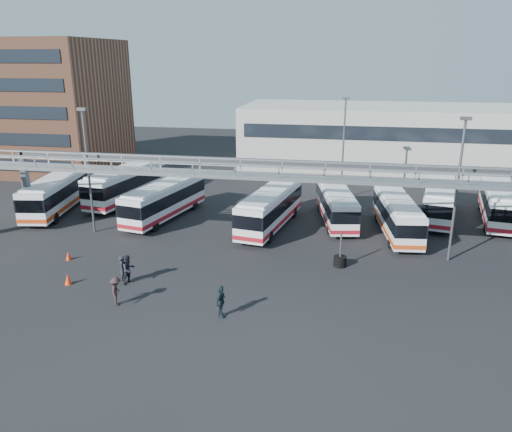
% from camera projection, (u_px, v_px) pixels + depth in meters
% --- Properties ---
extents(ground, '(140.00, 140.00, 0.00)m').
position_uv_depth(ground, '(268.00, 289.00, 31.43)').
color(ground, black).
rests_on(ground, ground).
extents(gantry, '(51.40, 5.15, 7.10)m').
position_uv_depth(gantry, '(282.00, 182.00, 35.24)').
color(gantry, gray).
rests_on(gantry, ground).
extents(apartment_building, '(18.00, 15.00, 16.00)m').
position_uv_depth(apartment_building, '(41.00, 106.00, 62.95)').
color(apartment_building, brown).
rests_on(apartment_building, ground).
extents(warehouse, '(42.00, 14.00, 8.00)m').
position_uv_depth(warehouse, '(408.00, 138.00, 63.69)').
color(warehouse, '#9E9E99').
rests_on(warehouse, ground).
extents(light_pole_left, '(0.70, 0.35, 10.21)m').
position_uv_depth(light_pole_left, '(88.00, 164.00, 39.94)').
color(light_pole_left, '#4C4F54').
rests_on(light_pole_left, ground).
extents(light_pole_mid, '(0.70, 0.35, 10.21)m').
position_uv_depth(light_pole_mid, '(458.00, 183.00, 34.15)').
color(light_pole_mid, '#4C4F54').
rests_on(light_pole_mid, ground).
extents(light_pole_back, '(0.70, 0.35, 10.21)m').
position_uv_depth(light_pole_back, '(343.00, 143.00, 49.57)').
color(light_pole_back, '#4C4F54').
rests_on(light_pole_back, ground).
extents(bus_0, '(4.25, 11.32, 3.36)m').
position_uv_depth(bus_0, '(57.00, 193.00, 46.50)').
color(bus_0, silver).
rests_on(bus_0, ground).
extents(bus_1, '(4.50, 11.89, 3.53)m').
position_uv_depth(bus_1, '(128.00, 182.00, 49.86)').
color(bus_1, silver).
rests_on(bus_1, ground).
extents(bus_2, '(4.57, 10.92, 3.23)m').
position_uv_depth(bus_2, '(164.00, 199.00, 44.59)').
color(bus_2, silver).
rests_on(bus_2, ground).
extents(bus_4, '(4.30, 11.08, 3.28)m').
position_uv_depth(bus_4, '(270.00, 207.00, 42.13)').
color(bus_4, silver).
rests_on(bus_4, ground).
extents(bus_5, '(4.13, 10.27, 3.04)m').
position_uv_depth(bus_5, '(336.00, 203.00, 43.72)').
color(bus_5, silver).
rests_on(bus_5, ground).
extents(bus_6, '(3.50, 10.29, 3.06)m').
position_uv_depth(bus_6, '(397.00, 215.00, 40.64)').
color(bus_6, silver).
rests_on(bus_6, ground).
extents(bus_7, '(4.43, 10.95, 3.24)m').
position_uv_depth(bus_7, '(440.00, 199.00, 44.74)').
color(bus_7, silver).
rests_on(bus_7, ground).
extents(bus_8, '(4.13, 10.88, 3.23)m').
position_uv_depth(bus_8, '(499.00, 202.00, 43.81)').
color(bus_8, silver).
rests_on(bus_8, ground).
extents(pedestrian_a, '(0.52, 0.72, 1.85)m').
position_uv_depth(pedestrian_a, '(123.00, 269.00, 32.08)').
color(pedestrian_a, black).
rests_on(pedestrian_a, ground).
extents(pedestrian_b, '(1.09, 1.18, 1.94)m').
position_uv_depth(pedestrian_b, '(129.00, 269.00, 31.98)').
color(pedestrian_b, black).
rests_on(pedestrian_b, ground).
extents(pedestrian_c, '(0.94, 1.27, 1.75)m').
position_uv_depth(pedestrian_c, '(116.00, 291.00, 29.21)').
color(pedestrian_c, '#2E1F20').
rests_on(pedestrian_c, ground).
extents(pedestrian_d, '(0.62, 1.17, 1.90)m').
position_uv_depth(pedestrian_d, '(221.00, 301.00, 27.85)').
color(pedestrian_d, '#1A292F').
rests_on(pedestrian_d, ground).
extents(cone_left, '(0.50, 0.50, 0.73)m').
position_uv_depth(cone_left, '(68.00, 279.00, 32.01)').
color(cone_left, red).
rests_on(cone_left, ground).
extents(cone_right, '(0.51, 0.51, 0.63)m').
position_uv_depth(cone_right, '(68.00, 256.00, 35.89)').
color(cone_right, red).
rests_on(cone_right, ground).
extents(tire_stack, '(0.91, 0.91, 2.61)m').
position_uv_depth(tire_stack, '(340.00, 260.00, 34.76)').
color(tire_stack, black).
rests_on(tire_stack, ground).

